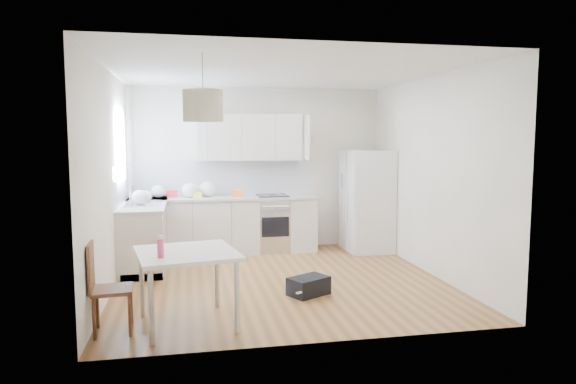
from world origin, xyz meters
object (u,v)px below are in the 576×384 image
object	(u,v)px
dining_table	(187,259)
gym_bag	(309,286)
refrigerator	(368,201)
dining_chair	(112,287)

from	to	relation	value
dining_table	gym_bag	distance (m)	1.69
gym_bag	refrigerator	bearing A→B (deg)	26.35
dining_chair	gym_bag	world-z (taller)	dining_chair
refrigerator	dining_table	world-z (taller)	refrigerator
dining_table	dining_chair	world-z (taller)	dining_chair
refrigerator	dining_chair	bearing A→B (deg)	-140.95
dining_table	gym_bag	xyz separation A→B (m)	(1.42, 0.72, -0.56)
refrigerator	dining_table	size ratio (longest dim) A/B	1.51
dining_table	dining_chair	size ratio (longest dim) A/B	1.25
refrigerator	dining_table	bearing A→B (deg)	-135.59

